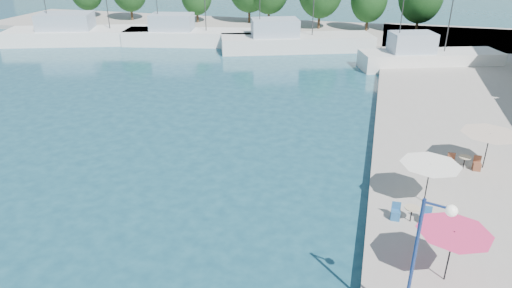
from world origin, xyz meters
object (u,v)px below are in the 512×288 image
(trawler_03, at_px, (293,41))
(street_lamp, at_px, (428,243))
(umbrella_white, at_px, (430,169))
(umbrella_pink, at_px, (453,237))
(trawler_01, at_px, (89,34))
(trawler_02, at_px, (189,36))
(umbrella_cream, at_px, (489,138))
(trawler_04, at_px, (426,58))

(trawler_03, distance_m, street_lamp, 44.12)
(umbrella_white, bearing_deg, umbrella_pink, -86.09)
(trawler_03, xyz_separation_m, street_lamp, (12.33, -42.25, 3.02))
(umbrella_white, xyz_separation_m, street_lamp, (-0.91, -8.60, 1.61))
(trawler_01, xyz_separation_m, trawler_02, (13.09, 2.44, 0.00))
(trawler_03, xyz_separation_m, umbrella_cream, (16.76, -28.86, 1.44))
(trawler_02, bearing_deg, street_lamp, -69.51)
(trawler_04, xyz_separation_m, umbrella_cream, (1.62, -24.27, 1.43))
(umbrella_pink, bearing_deg, umbrella_cream, 73.68)
(umbrella_pink, height_order, umbrella_cream, umbrella_pink)
(trawler_03, distance_m, umbrella_white, 36.20)
(trawler_02, bearing_deg, trawler_04, -19.83)
(street_lamp, bearing_deg, trawler_02, 137.46)
(umbrella_pink, bearing_deg, trawler_04, 87.56)
(trawler_04, xyz_separation_m, umbrella_white, (-1.89, -29.07, 1.40))
(trawler_04, bearing_deg, umbrella_white, -113.55)
(trawler_04, bearing_deg, umbrella_cream, -106.00)
(trawler_02, distance_m, umbrella_cream, 41.74)
(trawler_02, relative_size, umbrella_cream, 5.64)
(umbrella_cream, distance_m, street_lamp, 14.19)
(trawler_03, height_order, umbrella_white, trawler_03)
(trawler_02, distance_m, umbrella_pink, 47.82)
(trawler_04, bearing_deg, street_lamp, -114.08)
(umbrella_white, bearing_deg, trawler_02, 128.66)
(trawler_03, bearing_deg, trawler_04, -37.83)
(umbrella_cream, bearing_deg, trawler_04, 93.83)
(trawler_03, relative_size, street_lamp, 3.75)
(umbrella_pink, distance_m, umbrella_white, 5.86)
(umbrella_pink, xyz_separation_m, umbrella_white, (-0.40, 5.84, -0.13))
(umbrella_cream, height_order, street_lamp, street_lamp)
(trawler_02, height_order, umbrella_white, trawler_02)
(trawler_03, height_order, umbrella_cream, trawler_03)
(trawler_03, distance_m, trawler_04, 15.81)
(umbrella_white, bearing_deg, street_lamp, -96.05)
(trawler_01, xyz_separation_m, umbrella_cream, (43.39, -26.23, 1.44))
(trawler_03, bearing_deg, umbrella_white, -89.48)
(trawler_02, xyz_separation_m, umbrella_cream, (30.29, -28.68, 1.44))
(trawler_02, bearing_deg, trawler_03, -10.32)
(street_lamp, bearing_deg, trawler_01, 150.38)
(umbrella_cream, bearing_deg, trawler_02, 136.57)
(trawler_02, relative_size, trawler_03, 0.96)
(umbrella_white, bearing_deg, trawler_03, 111.48)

